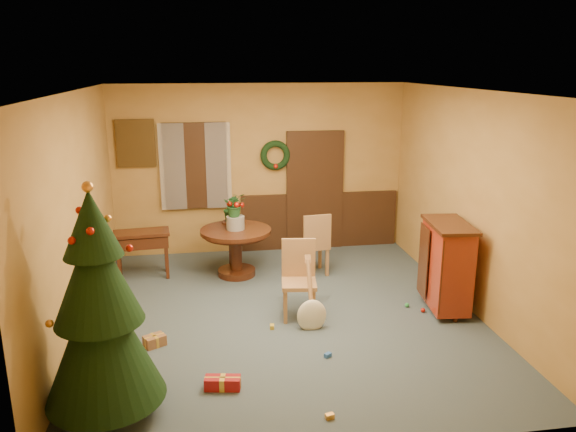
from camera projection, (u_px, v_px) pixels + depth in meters
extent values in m
plane|color=#324149|center=(285.00, 315.00, 7.42)|extent=(5.50, 5.50, 0.00)
plane|color=silver|center=(284.00, 91.00, 6.65)|extent=(5.50, 5.50, 0.00)
plane|color=olive|center=(260.00, 169.00, 9.66)|extent=(5.00, 0.00, 5.00)
plane|color=olive|center=(337.00, 296.00, 4.42)|extent=(5.00, 0.00, 5.00)
plane|color=olive|center=(76.00, 217.00, 6.66)|extent=(0.00, 5.50, 5.50)
plane|color=olive|center=(471.00, 202.00, 7.41)|extent=(0.00, 5.50, 5.50)
cube|color=black|center=(320.00, 220.00, 10.03)|extent=(2.80, 0.06, 1.00)
cube|color=black|center=(315.00, 191.00, 9.86)|extent=(1.00, 0.08, 2.10)
cube|color=white|center=(314.00, 193.00, 9.90)|extent=(0.80, 0.03, 1.90)
cube|color=black|center=(196.00, 166.00, 9.42)|extent=(1.05, 0.08, 1.45)
cube|color=white|center=(196.00, 166.00, 9.45)|extent=(0.88, 0.03, 1.25)
cube|color=white|center=(172.00, 167.00, 9.31)|extent=(0.42, 0.02, 1.45)
cube|color=white|center=(218.00, 166.00, 9.43)|extent=(0.42, 0.02, 1.45)
torus|color=black|center=(275.00, 155.00, 9.55)|extent=(0.51, 0.11, 0.51)
cube|color=#4C3819|center=(136.00, 143.00, 9.18)|extent=(0.62, 0.05, 0.78)
cube|color=gray|center=(136.00, 143.00, 9.21)|extent=(0.48, 0.02, 0.62)
cylinder|color=black|center=(236.00, 231.00, 8.63)|extent=(1.09, 1.09, 0.06)
cylinder|color=black|center=(236.00, 235.00, 8.64)|extent=(0.98, 0.98, 0.04)
cylinder|color=black|center=(236.00, 253.00, 8.72)|extent=(0.18, 0.18, 0.61)
cylinder|color=black|center=(237.00, 272.00, 8.81)|extent=(0.59, 0.59, 0.10)
cylinder|color=slate|center=(235.00, 223.00, 8.59)|extent=(0.28, 0.28, 0.20)
imported|color=#1E4C23|center=(235.00, 204.00, 8.52)|extent=(0.34, 0.29, 0.37)
cube|color=olive|center=(299.00, 284.00, 7.23)|extent=(0.50, 0.50, 0.05)
cube|color=olive|center=(298.00, 258.00, 7.35)|extent=(0.44, 0.10, 0.52)
cube|color=olive|center=(312.00, 296.00, 7.47)|extent=(0.05, 0.05, 0.45)
cube|color=olive|center=(285.00, 296.00, 7.47)|extent=(0.05, 0.05, 0.45)
cube|color=olive|center=(313.00, 307.00, 7.13)|extent=(0.05, 0.05, 0.45)
cube|color=olive|center=(285.00, 307.00, 7.12)|extent=(0.05, 0.05, 0.45)
cube|color=olive|center=(313.00, 245.00, 8.79)|extent=(0.48, 0.48, 0.05)
cube|color=olive|center=(317.00, 231.00, 8.53)|extent=(0.44, 0.09, 0.52)
cube|color=olive|center=(306.00, 264.00, 8.64)|extent=(0.05, 0.05, 0.44)
cube|color=olive|center=(327.00, 262.00, 8.73)|extent=(0.05, 0.05, 0.44)
cube|color=olive|center=(299.00, 257.00, 8.97)|extent=(0.05, 0.05, 0.44)
cube|color=olive|center=(320.00, 255.00, 9.06)|extent=(0.05, 0.05, 0.44)
cylinder|color=black|center=(232.00, 245.00, 9.07)|extent=(0.09, 0.09, 0.75)
cylinder|color=black|center=(231.00, 222.00, 8.97)|extent=(0.30, 0.30, 0.03)
imported|color=#19471E|center=(231.00, 208.00, 8.91)|extent=(0.23, 0.19, 0.42)
cylinder|color=#382111|center=(108.00, 403.00, 5.29)|extent=(0.14, 0.14, 0.24)
cone|color=black|center=(102.00, 334.00, 5.09)|extent=(1.09, 1.09, 1.29)
cone|color=black|center=(96.00, 272.00, 4.94)|extent=(0.80, 0.80, 0.95)
cone|color=black|center=(91.00, 223.00, 4.82)|extent=(0.52, 0.52, 0.60)
sphere|color=orange|center=(87.00, 187.00, 4.74)|extent=(0.10, 0.10, 0.10)
cube|color=black|center=(141.00, 233.00, 8.55)|extent=(0.87, 0.49, 0.05)
cube|color=black|center=(142.00, 241.00, 8.58)|extent=(0.82, 0.45, 0.18)
cube|color=black|center=(119.00, 257.00, 8.59)|extent=(0.08, 0.30, 0.69)
cube|color=black|center=(166.00, 255.00, 8.70)|extent=(0.08, 0.30, 0.69)
cube|color=#5B210A|center=(446.00, 266.00, 7.43)|extent=(0.54, 0.94, 1.11)
cube|color=black|center=(450.00, 225.00, 7.28)|extent=(0.60, 1.00, 0.04)
cylinder|color=black|center=(455.00, 318.00, 7.23)|extent=(0.06, 0.06, 0.08)
cylinder|color=black|center=(432.00, 295.00, 7.94)|extent=(0.06, 0.06, 0.08)
cube|color=brown|center=(102.00, 368.00, 6.00)|extent=(0.31, 0.26, 0.15)
cube|color=gold|center=(102.00, 368.00, 6.00)|extent=(0.28, 0.09, 0.15)
cube|color=gold|center=(102.00, 368.00, 6.00)|extent=(0.08, 0.21, 0.15)
cube|color=maroon|center=(130.00, 365.00, 5.96)|extent=(0.29, 0.29, 0.24)
cube|color=gold|center=(130.00, 365.00, 5.96)|extent=(0.24, 0.09, 0.24)
cube|color=gold|center=(130.00, 365.00, 5.96)|extent=(0.09, 0.24, 0.24)
cube|color=brown|center=(155.00, 341.00, 6.60)|extent=(0.29, 0.26, 0.13)
cube|color=gold|center=(155.00, 341.00, 6.60)|extent=(0.22, 0.14, 0.13)
cube|color=gold|center=(155.00, 341.00, 6.60)|extent=(0.11, 0.16, 0.13)
cube|color=maroon|center=(223.00, 383.00, 5.73)|extent=(0.38, 0.21, 0.13)
cube|color=gold|center=(223.00, 383.00, 5.73)|extent=(0.37, 0.08, 0.13)
cube|color=gold|center=(223.00, 383.00, 5.73)|extent=(0.08, 0.16, 0.13)
cube|color=#2656A8|center=(328.00, 355.00, 6.35)|extent=(0.09, 0.09, 0.05)
sphere|color=green|center=(407.00, 305.00, 7.65)|extent=(0.06, 0.06, 0.06)
cube|color=gold|center=(272.00, 327.00, 7.03)|extent=(0.06, 0.09, 0.05)
sphere|color=#AC180B|center=(423.00, 310.00, 7.49)|extent=(0.06, 0.06, 0.06)
cube|color=orange|center=(330.00, 416.00, 5.25)|extent=(0.09, 0.07, 0.05)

